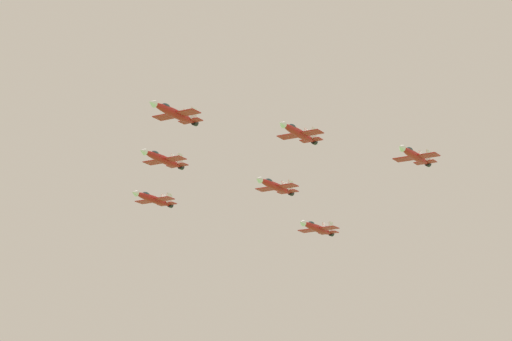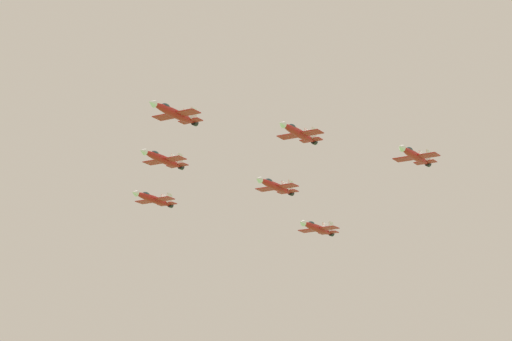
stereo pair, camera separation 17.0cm
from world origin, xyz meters
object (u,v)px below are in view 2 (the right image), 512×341
(jet_left_wingman, at_px, (299,133))
(jet_left_outer, at_px, (415,156))
(jet_slot_rear, at_px, (275,186))
(jet_lead, at_px, (174,113))
(jet_right_wingman, at_px, (163,159))
(jet_trailing, at_px, (317,228))
(jet_right_outer, at_px, (153,199))

(jet_left_wingman, bearing_deg, jet_left_outer, 138.69)
(jet_left_outer, relative_size, jet_slot_rear, 1.00)
(jet_lead, distance_m, jet_right_wingman, 23.56)
(jet_left_wingman, relative_size, jet_right_wingman, 0.97)
(jet_left_wingman, relative_size, jet_left_outer, 0.98)
(jet_slot_rear, height_order, jet_trailing, jet_slot_rear)
(jet_left_wingman, relative_size, jet_right_outer, 0.97)
(jet_trailing, bearing_deg, jet_lead, 0.63)
(jet_right_wingman, relative_size, jet_slot_rear, 1.00)
(jet_lead, bearing_deg, jet_right_outer, -139.56)
(jet_right_wingman, distance_m, jet_right_outer, 23.60)
(jet_right_wingman, bearing_deg, jet_left_wingman, 89.25)
(jet_slot_rear, bearing_deg, jet_left_wingman, 40.58)
(jet_right_outer, bearing_deg, jet_left_wingman, 68.57)
(jet_trailing, bearing_deg, jet_slot_rear, 0.63)
(jet_lead, bearing_deg, jet_left_outer, 139.71)
(jet_right_outer, bearing_deg, jet_slot_rear, 89.98)
(jet_trailing, bearing_deg, jet_right_outer, -58.91)
(jet_right_outer, distance_m, jet_slot_rear, 30.44)
(jet_left_wingman, xyz_separation_m, jet_left_outer, (16.63, -16.58, -2.16))
(jet_lead, relative_size, jet_slot_rear, 1.00)
(jet_left_wingman, bearing_deg, jet_right_outer, -112.36)
(jet_right_outer, relative_size, jet_slot_rear, 1.00)
(jet_right_wingman, bearing_deg, jet_right_outer, -140.39)
(jet_left_outer, height_order, jet_slot_rear, jet_left_outer)
(jet_right_outer, bearing_deg, jet_left_outer, 89.98)
(jet_lead, bearing_deg, jet_trailing, -179.92)
(jet_right_wingman, distance_m, jet_left_outer, 49.03)
(jet_left_wingman, bearing_deg, jet_lead, -41.31)
(jet_lead, relative_size, jet_trailing, 1.00)
(jet_left_wingman, height_order, jet_right_wingman, jet_left_wingman)
(jet_lead, height_order, jet_slot_rear, jet_lead)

